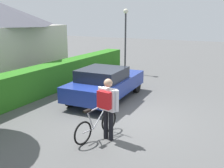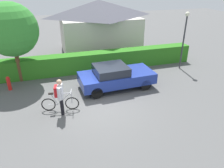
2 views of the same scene
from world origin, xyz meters
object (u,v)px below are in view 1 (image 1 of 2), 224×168
(parked_car_near, at_px, (105,83))
(person_rider, at_px, (107,103))
(street_lamp, at_px, (126,31))
(bicycle, at_px, (97,125))

(parked_car_near, height_order, person_rider, person_rider)
(parked_car_near, height_order, street_lamp, street_lamp)
(bicycle, height_order, person_rider, person_rider)
(parked_car_near, bearing_deg, bicycle, -155.26)
(person_rider, bearing_deg, street_lamp, 21.56)
(bicycle, distance_m, street_lamp, 9.04)
(street_lamp, bearing_deg, bicycle, -160.53)
(parked_car_near, xyz_separation_m, bicycle, (-3.16, -1.46, -0.32))
(person_rider, bearing_deg, bicycle, 93.71)
(bicycle, xyz_separation_m, person_rider, (0.02, -0.34, 0.69))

